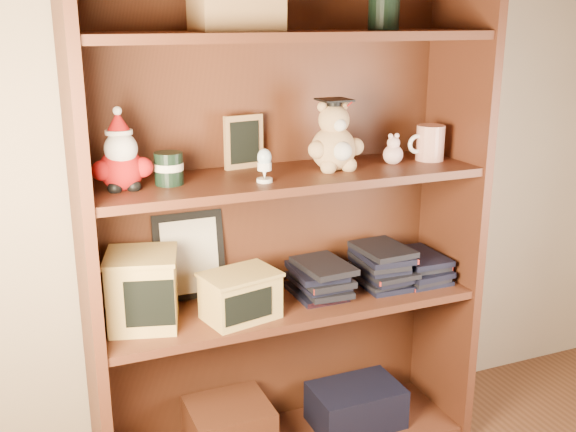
% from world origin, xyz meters
% --- Properties ---
extents(bookcase, '(1.20, 0.35, 1.60)m').
position_xyz_m(bookcase, '(-0.12, 1.36, 0.78)').
color(bookcase, '#512717').
rests_on(bookcase, ground).
extents(shelf_lower, '(1.14, 0.33, 0.02)m').
position_xyz_m(shelf_lower, '(-0.11, 1.30, 0.54)').
color(shelf_lower, '#512717').
rests_on(shelf_lower, ground).
extents(shelf_upper, '(1.14, 0.33, 0.02)m').
position_xyz_m(shelf_upper, '(-0.11, 1.30, 0.94)').
color(shelf_upper, '#512717').
rests_on(shelf_upper, ground).
extents(santa_plush, '(0.16, 0.11, 0.23)m').
position_xyz_m(santa_plush, '(-0.59, 1.30, 1.03)').
color(santa_plush, '#A50F0F').
rests_on(santa_plush, shelf_upper).
extents(teachers_tin, '(0.08, 0.08, 0.09)m').
position_xyz_m(teachers_tin, '(-0.46, 1.30, 1.00)').
color(teachers_tin, black).
rests_on(teachers_tin, shelf_upper).
extents(chalkboard_plaque, '(0.13, 0.08, 0.16)m').
position_xyz_m(chalkboard_plaque, '(-0.21, 1.42, 1.03)').
color(chalkboard_plaque, '#9E7547').
rests_on(chalkboard_plaque, shelf_upper).
extents(egg_cup, '(0.04, 0.04, 0.09)m').
position_xyz_m(egg_cup, '(-0.21, 1.23, 1.00)').
color(egg_cup, white).
rests_on(egg_cup, shelf_upper).
extents(grad_teddy_bear, '(0.18, 0.15, 0.22)m').
position_xyz_m(grad_teddy_bear, '(0.03, 1.30, 1.03)').
color(grad_teddy_bear, tan).
rests_on(grad_teddy_bear, shelf_upper).
extents(pink_figurine, '(0.06, 0.06, 0.10)m').
position_xyz_m(pink_figurine, '(0.24, 1.30, 0.99)').
color(pink_figurine, beige).
rests_on(pink_figurine, shelf_upper).
extents(teacher_mug, '(0.13, 0.09, 0.11)m').
position_xyz_m(teacher_mug, '(0.37, 1.31, 1.01)').
color(teacher_mug, silver).
rests_on(teacher_mug, shelf_upper).
extents(certificate_frame, '(0.22, 0.06, 0.27)m').
position_xyz_m(certificate_frame, '(-0.38, 1.44, 0.69)').
color(certificate_frame, black).
rests_on(certificate_frame, shelf_lower).
extents(treats_box, '(0.24, 0.24, 0.21)m').
position_xyz_m(treats_box, '(-0.55, 1.30, 0.66)').
color(treats_box, tan).
rests_on(treats_box, shelf_lower).
extents(pencils_box, '(0.24, 0.19, 0.14)m').
position_xyz_m(pencils_box, '(-0.29, 1.24, 0.62)').
color(pencils_box, tan).
rests_on(pencils_box, shelf_lower).
extents(book_stack_left, '(0.14, 0.20, 0.10)m').
position_xyz_m(book_stack_left, '(-0.01, 1.30, 0.60)').
color(book_stack_left, black).
rests_on(book_stack_left, shelf_lower).
extents(book_stack_mid, '(0.14, 0.20, 0.13)m').
position_xyz_m(book_stack_mid, '(0.21, 1.30, 0.61)').
color(book_stack_mid, black).
rests_on(book_stack_mid, shelf_lower).
extents(book_stack_right, '(0.14, 0.20, 0.08)m').
position_xyz_m(book_stack_right, '(0.36, 1.30, 0.59)').
color(book_stack_right, black).
rests_on(book_stack_right, shelf_lower).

